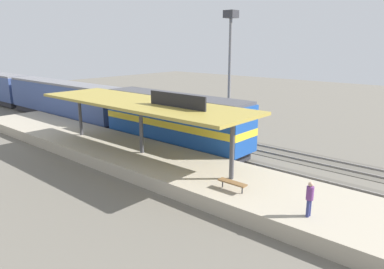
{
  "coord_description": "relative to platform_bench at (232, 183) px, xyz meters",
  "views": [
    {
      "loc": [
        -21.26,
        -19.45,
        8.76
      ],
      "look_at": [
        -1.38,
        -2.08,
        2.0
      ],
      "focal_mm": 33.64,
      "sensor_mm": 36.0,
      "label": 1
    }
  ],
  "objects": [
    {
      "name": "ground_plane",
      "position": [
        8.0,
        9.04,
        -1.34
      ],
      "size": [
        120.0,
        120.0,
        0.0
      ],
      "primitive_type": "plane",
      "color": "#666056"
    },
    {
      "name": "platform",
      "position": [
        1.4,
        9.04,
        -0.89
      ],
      "size": [
        6.0,
        44.0,
        0.9
      ],
      "primitive_type": "cube",
      "color": "#A89E89",
      "rests_on": "ground"
    },
    {
      "name": "light_mast",
      "position": [
        13.8,
        10.12,
        7.05
      ],
      "size": [
        1.1,
        1.1,
        11.7
      ],
      "color": "slate",
      "rests_on": "ground"
    },
    {
      "name": "person_waiting",
      "position": [
        -0.17,
        -4.42,
        0.51
      ],
      "size": [
        0.34,
        0.34,
        1.71
      ],
      "color": "navy",
      "rests_on": "platform"
    },
    {
      "name": "track_far",
      "position": [
        10.6,
        9.04,
        -1.31
      ],
      "size": [
        3.2,
        110.0,
        0.16
      ],
      "color": "#565249",
      "rests_on": "ground"
    },
    {
      "name": "passenger_carriage_front",
      "position": [
        6.0,
        28.16,
        0.97
      ],
      "size": [
        2.9,
        20.0,
        4.24
      ],
      "color": "#28282D",
      "rests_on": "track_near"
    },
    {
      "name": "platform_bench",
      "position": [
        0.0,
        0.0,
        0.0
      ],
      "size": [
        0.44,
        1.7,
        0.5
      ],
      "color": "#333338",
      "rests_on": "platform"
    },
    {
      "name": "station_canopy",
      "position": [
        1.4,
        8.95,
        3.19
      ],
      "size": [
        5.2,
        18.0,
        4.7
      ],
      "color": "#47474C",
      "rests_on": "platform"
    },
    {
      "name": "track_near",
      "position": [
        6.0,
        9.04,
        -1.31
      ],
      "size": [
        3.2,
        110.0,
        0.16
      ],
      "color": "#565249",
      "rests_on": "ground"
    },
    {
      "name": "locomotive",
      "position": [
        6.0,
        10.16,
        1.07
      ],
      "size": [
        2.93,
        14.43,
        4.44
      ],
      "color": "#28282D",
      "rests_on": "track_near"
    }
  ]
}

